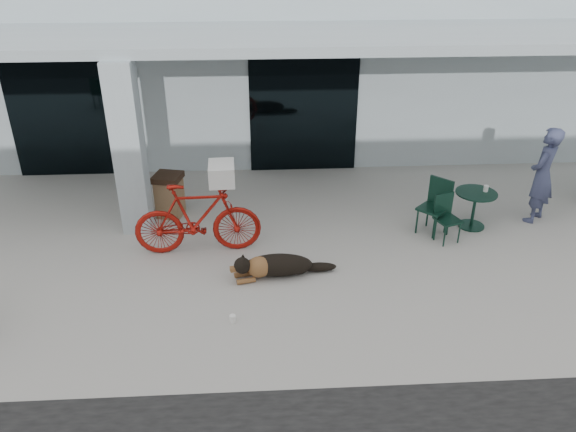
{
  "coord_description": "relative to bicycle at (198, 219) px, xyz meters",
  "views": [
    {
      "loc": [
        0.75,
        -7.1,
        5.09
      ],
      "look_at": [
        1.2,
        0.71,
        1.0
      ],
      "focal_mm": 35.0,
      "sensor_mm": 36.0,
      "label": 1
    }
  ],
  "objects": [
    {
      "name": "trash_receptacle",
      "position": [
        -0.67,
        1.42,
        -0.22
      ],
      "size": [
        0.61,
        0.61,
        0.86
      ],
      "primitive_type": null,
      "rotation": [
        0.0,
        0.0,
        -0.24
      ],
      "color": "brown",
      "rests_on": "ground"
    },
    {
      "name": "storefront_glass_left",
      "position": [
        -2.91,
        3.6,
        0.7
      ],
      "size": [
        2.8,
        0.06,
        2.7
      ],
      "primitive_type": "cube",
      "color": "black",
      "rests_on": "ground"
    },
    {
      "name": "cup_near_dog",
      "position": [
        0.62,
        -2.0,
        -0.59
      ],
      "size": [
        0.12,
        0.12,
        0.11
      ],
      "primitive_type": "cylinder",
      "rotation": [
        0.0,
        0.0,
        0.43
      ],
      "color": "white",
      "rests_on": "ground"
    },
    {
      "name": "dog",
      "position": [
        1.33,
        -0.83,
        -0.43
      ],
      "size": [
        1.34,
        0.71,
        0.43
      ],
      "primitive_type": null,
      "rotation": [
        0.0,
        0.0,
        0.23
      ],
      "color": "black",
      "rests_on": "ground"
    },
    {
      "name": "storefront_glass_right",
      "position": [
        2.09,
        3.6,
        0.7
      ],
      "size": [
        2.4,
        0.06,
        2.7
      ],
      "primitive_type": "cube",
      "color": "black",
      "rests_on": "ground"
    },
    {
      "name": "cafe_chair_far_a",
      "position": [
        4.39,
        0.12,
        -0.21
      ],
      "size": [
        0.52,
        0.54,
        0.87
      ],
      "primitive_type": null,
      "rotation": [
        0.0,
        0.0,
        0.35
      ],
      "color": "#113327",
      "rests_on": "ground"
    },
    {
      "name": "ground",
      "position": [
        0.29,
        -1.38,
        -0.65
      ],
      "size": [
        80.0,
        80.0,
        0.0
      ],
      "primitive_type": "plane",
      "color": "#A29F99",
      "rests_on": "ground"
    },
    {
      "name": "laundry_basket",
      "position": [
        0.45,
        0.02,
        0.81
      ],
      "size": [
        0.44,
        0.58,
        0.34
      ],
      "primitive_type": "cube",
      "rotation": [
        0.0,
        0.0,
        1.62
      ],
      "color": "white",
      "rests_on": "bicycle"
    },
    {
      "name": "cafe_table_far",
      "position": [
        5.04,
        0.62,
        -0.29
      ],
      "size": [
        0.99,
        0.99,
        0.71
      ],
      "primitive_type": null,
      "rotation": [
        0.0,
        0.0,
        -0.4
      ],
      "color": "#113327",
      "rests_on": "ground"
    },
    {
      "name": "cup_on_table",
      "position": [
        5.22,
        0.65,
        0.12
      ],
      "size": [
        0.11,
        0.11,
        0.12
      ],
      "primitive_type": "cylinder",
      "rotation": [
        0.0,
        0.0,
        -0.4
      ],
      "color": "white",
      "rests_on": "cafe_table_far"
    },
    {
      "name": "building",
      "position": [
        0.29,
        7.12,
        1.6
      ],
      "size": [
        22.0,
        7.0,
        4.5
      ],
      "primitive_type": "cube",
      "color": "#A9BAC0",
      "rests_on": "ground"
    },
    {
      "name": "overhang",
      "position": [
        0.29,
        2.22,
        2.56
      ],
      "size": [
        22.0,
        2.8,
        0.18
      ],
      "primitive_type": "cube",
      "color": "#A9BAC0",
      "rests_on": "column"
    },
    {
      "name": "cafe_chair_far_b",
      "position": [
        4.2,
        0.42,
        -0.13
      ],
      "size": [
        0.69,
        0.69,
        1.03
      ],
      "primitive_type": null,
      "rotation": [
        0.0,
        0.0,
        -0.81
      ],
      "color": "#113327",
      "rests_on": "ground"
    },
    {
      "name": "person",
      "position": [
        6.33,
        0.82,
        0.28
      ],
      "size": [
        0.8,
        0.79,
        1.86
      ],
      "primitive_type": "imported",
      "rotation": [
        0.0,
        0.0,
        3.9
      ],
      "color": "#3B4264",
      "rests_on": "ground"
    },
    {
      "name": "column",
      "position": [
        -1.21,
        0.92,
        0.91
      ],
      "size": [
        0.5,
        0.5,
        3.12
      ],
      "primitive_type": "cube",
      "color": "#A9BAC0",
      "rests_on": "ground"
    },
    {
      "name": "bicycle",
      "position": [
        0.0,
        0.0,
        0.0
      ],
      "size": [
        2.17,
        0.7,
        1.29
      ],
      "primitive_type": "imported",
      "rotation": [
        0.0,
        0.0,
        1.62
      ],
      "color": "#9F140C",
      "rests_on": "ground"
    }
  ]
}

